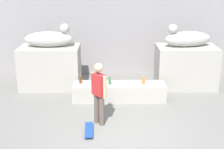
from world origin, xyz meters
The scene contains 12 objects.
ground_plane centered at (0.00, 0.00, 0.00)m, with size 40.00×40.00×0.00m, color slate.
pedestal_left centered at (-2.32, 3.53, 0.71)m, with size 2.01×1.21×1.43m, color #A39E93.
pedestal_right centered at (2.32, 3.53, 0.71)m, with size 2.01×1.21×1.43m, color #A39E93.
statue_reclining_left centered at (-2.29, 3.53, 1.71)m, with size 1.61×0.60×0.78m.
statue_reclining_right centered at (2.29, 3.52, 1.71)m, with size 1.67×0.83×0.78m.
ledge_block centered at (0.00, 2.37, 0.26)m, with size 2.88×0.72×0.52m, color #A39E93.
skater centered at (-0.57, 0.76, 0.92)m, with size 0.40×0.42×1.67m.
skateboard centered at (-0.82, 0.29, 0.06)m, with size 0.24×0.81×0.08m.
bottle_clear centered at (-0.64, 2.34, 0.65)m, with size 0.07×0.07×0.31m.
bottle_orange centered at (0.75, 2.38, 0.62)m, with size 0.08×0.08×0.25m.
bottle_green centered at (-0.30, 2.34, 0.63)m, with size 0.06×0.06×0.28m.
bottle_brown centered at (-1.21, 2.44, 0.62)m, with size 0.07×0.07×0.26m.
Camera 1 is at (-0.30, -6.72, 3.90)m, focal length 50.19 mm.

